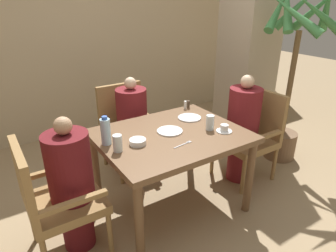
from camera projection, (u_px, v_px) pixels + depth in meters
ground_plane at (171, 205)px, 2.83m from camera, size 16.00×16.00×0.00m
wall_back at (81, 30)px, 3.92m from camera, size 8.00×0.06×2.80m
pillar_stone at (250, 36)px, 3.78m from camera, size 0.57×0.57×2.70m
dining_table at (171, 143)px, 2.57m from camera, size 1.21×0.97×0.75m
chair_left_side at (53, 197)px, 2.13m from camera, size 0.52×0.52×0.93m
diner_in_left_chair at (72, 184)px, 2.18m from camera, size 0.32×0.32×1.09m
chair_far_side at (127, 124)px, 3.31m from camera, size 0.52×0.52×0.93m
diner_in_far_chair at (132, 125)px, 3.18m from camera, size 0.32×0.32×1.07m
chair_right_side at (252, 132)px, 3.13m from camera, size 0.52×0.52×0.93m
diner_in_right_chair at (242, 129)px, 3.03m from camera, size 0.32×0.32×1.14m
potted_palm at (291, 79)px, 3.29m from camera, size 0.77×0.79×2.07m
plate_main_left at (170, 131)px, 2.56m from camera, size 0.22×0.22×0.01m
plate_main_right at (189, 118)px, 2.84m from camera, size 0.22×0.22×0.01m
teacup_with_saucer at (224, 129)px, 2.56m from camera, size 0.14×0.14×0.06m
bowl_small at (138, 142)px, 2.34m from camera, size 0.13×0.13×0.04m
water_bottle at (106, 131)px, 2.31m from camera, size 0.08×0.08×0.23m
glass_tall_near at (118, 143)px, 2.22m from camera, size 0.07×0.07×0.13m
glass_tall_mid at (210, 123)px, 2.57m from camera, size 0.07×0.07×0.13m
salt_shaker at (185, 105)px, 3.06m from camera, size 0.03×0.03×0.08m
pepper_shaker at (188, 104)px, 3.08m from camera, size 0.03×0.03×0.08m
fork_beside_plate at (184, 144)px, 2.34m from camera, size 0.18×0.04×0.00m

